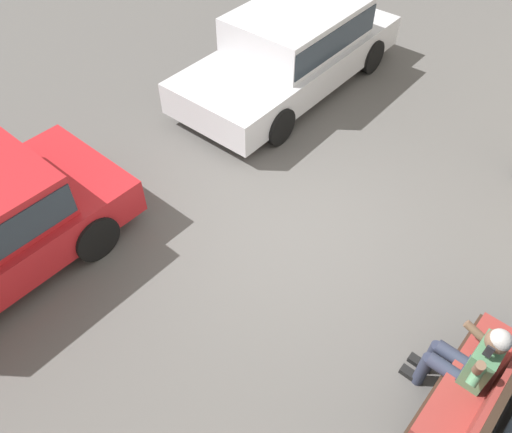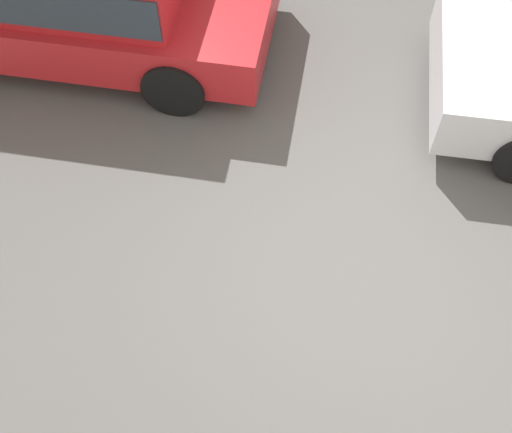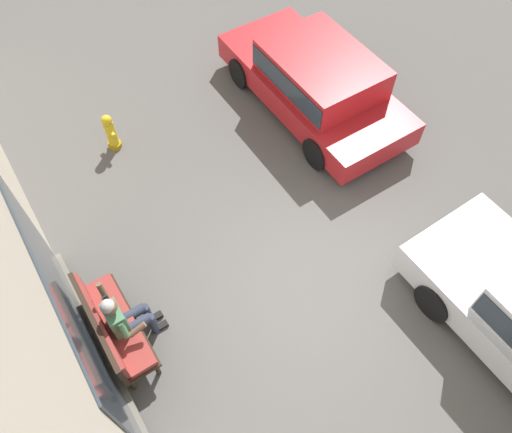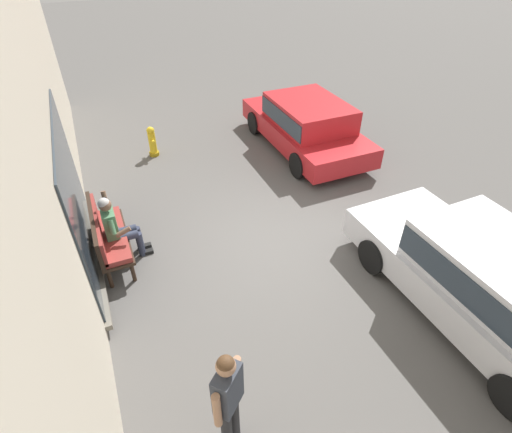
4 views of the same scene
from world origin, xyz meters
TOP-DOWN VIEW (x-y plane):
  - ground_plane at (0.00, 0.00)m, footprint 60.00×60.00m
  - building_facade at (0.01, 3.40)m, footprint 18.00×0.51m
  - bench at (0.77, 2.90)m, footprint 1.68×0.55m
  - person_on_phone at (0.72, 2.67)m, footprint 0.73×0.74m
  - parked_car_near at (-2.90, -2.28)m, footprint 4.63×2.00m
  - parked_car_mid at (3.20, -2.56)m, footprint 4.29×1.98m
  - pedestrian_standing at (-3.18, 1.99)m, footprint 0.39×0.44m
  - fire_hydrant at (4.44, 1.33)m, footprint 0.38×0.26m

SIDE VIEW (x-z plane):
  - ground_plane at x=0.00m, z-range 0.00..0.00m
  - fire_hydrant at x=4.44m, z-range -0.01..0.80m
  - bench at x=0.77m, z-range 0.08..1.10m
  - person_on_phone at x=0.72m, z-range 0.04..1.39m
  - parked_car_mid at x=3.20m, z-range 0.07..1.42m
  - parked_car_near at x=-2.90m, z-range 0.07..1.49m
  - pedestrian_standing at x=-3.18m, z-range 0.16..1.89m
  - building_facade at x=0.01m, z-range -0.01..5.61m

